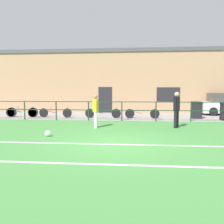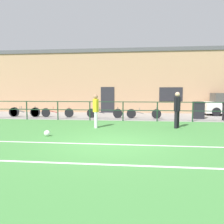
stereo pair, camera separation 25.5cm
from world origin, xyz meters
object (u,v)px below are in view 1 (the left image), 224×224
(player_striker, at_px, (96,109))
(bicycle_parked_3, at_px, (142,113))
(bicycle_parked_0, at_px, (103,113))
(bicycle_parked_2, at_px, (55,113))
(trash_bin_1, at_px, (196,110))
(soccer_ball_match, at_px, (48,133))
(player_goalkeeper, at_px, (177,108))
(bicycle_parked_1, at_px, (21,112))
(bicycle_parked_4, at_px, (23,112))

(player_striker, relative_size, bicycle_parked_3, 0.73)
(bicycle_parked_0, relative_size, bicycle_parked_2, 1.05)
(player_striker, xyz_separation_m, bicycle_parked_3, (2.38, 3.90, -0.57))
(trash_bin_1, bearing_deg, soccer_ball_match, -138.47)
(soccer_ball_match, relative_size, bicycle_parked_2, 0.11)
(player_goalkeeper, relative_size, soccer_ball_match, 7.37)
(bicycle_parked_0, bearing_deg, bicycle_parked_1, 180.00)
(bicycle_parked_3, bearing_deg, trash_bin_1, 4.64)
(bicycle_parked_2, height_order, bicycle_parked_3, bicycle_parked_2)
(player_goalkeeper, height_order, bicycle_parked_1, player_goalkeeper)
(player_striker, height_order, bicycle_parked_3, player_striker)
(bicycle_parked_2, height_order, trash_bin_1, trash_bin_1)
(soccer_ball_match, height_order, bicycle_parked_3, bicycle_parked_3)
(player_goalkeeper, height_order, soccer_ball_match, player_goalkeeper)
(player_goalkeeper, xyz_separation_m, trash_bin_1, (1.96, 3.83, -0.41))
(player_goalkeeper, height_order, trash_bin_1, player_goalkeeper)
(trash_bin_1, bearing_deg, bicycle_parked_3, -175.36)
(bicycle_parked_3, bearing_deg, soccer_ball_match, -121.99)
(player_goalkeeper, xyz_separation_m, bicycle_parked_0, (-4.03, 3.55, -0.64))
(bicycle_parked_0, relative_size, bicycle_parked_1, 1.09)
(bicycle_parked_2, xyz_separation_m, bicycle_parked_4, (-2.27, 0.00, 0.02))
(bicycle_parked_2, bearing_deg, player_goalkeeper, -26.23)
(bicycle_parked_0, bearing_deg, soccer_ball_match, -102.14)
(soccer_ball_match, height_order, bicycle_parked_4, bicycle_parked_4)
(player_goalkeeper, xyz_separation_m, player_striker, (-3.87, -0.34, -0.07))
(player_striker, bearing_deg, player_goalkeeper, 81.33)
(player_striker, height_order, trash_bin_1, player_striker)
(player_goalkeeper, distance_m, trash_bin_1, 4.32)
(player_striker, distance_m, trash_bin_1, 7.18)
(player_striker, distance_m, soccer_ball_match, 2.87)
(player_striker, height_order, bicycle_parked_4, player_striker)
(bicycle_parked_1, distance_m, bicycle_parked_2, 2.37)
(bicycle_parked_2, relative_size, bicycle_parked_4, 1.03)
(soccer_ball_match, height_order, bicycle_parked_0, bicycle_parked_0)
(bicycle_parked_1, relative_size, bicycle_parked_3, 0.98)
(bicycle_parked_4, distance_m, trash_bin_1, 11.44)
(bicycle_parked_1, bearing_deg, bicycle_parked_4, 0.00)
(bicycle_parked_1, distance_m, trash_bin_1, 11.54)
(bicycle_parked_0, xyz_separation_m, bicycle_parked_2, (-3.18, 0.00, 0.00))
(soccer_ball_match, bearing_deg, bicycle_parked_1, 124.14)
(bicycle_parked_2, bearing_deg, trash_bin_1, 1.75)
(player_goalkeeper, relative_size, bicycle_parked_0, 0.74)
(player_striker, height_order, soccer_ball_match, player_striker)
(bicycle_parked_0, height_order, trash_bin_1, trash_bin_1)
(bicycle_parked_0, relative_size, bicycle_parked_3, 1.07)
(player_striker, xyz_separation_m, soccer_ball_match, (-1.50, -2.31, -0.79))
(bicycle_parked_4, bearing_deg, soccer_ball_match, -56.48)
(player_striker, distance_m, bicycle_parked_1, 6.94)
(player_striker, xyz_separation_m, trash_bin_1, (5.82, 4.18, -0.35))
(bicycle_parked_0, distance_m, bicycle_parked_3, 2.54)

